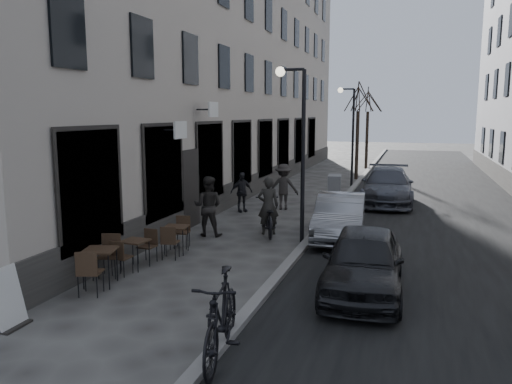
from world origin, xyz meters
The scene contains 22 objects.
ground centered at (0.00, 0.00, 0.00)m, with size 120.00×120.00×0.00m, color #373532.
road centered at (3.85, 16.00, 0.00)m, with size 7.30×60.00×0.00m, color black.
kerb centered at (0.20, 16.00, 0.06)m, with size 0.25×60.00×0.12m, color slate.
building_left centered at (-6.00, 16.50, 8.00)m, with size 4.00×35.00×16.00m, color #A69A8B.
streetlamp_near centered at (-0.17, 6.00, 3.16)m, with size 0.90×0.28×5.09m.
streetlamp_far centered at (-0.17, 18.00, 3.16)m, with size 0.90×0.28×5.09m.
tree_near centered at (-0.10, 21.00, 4.66)m, with size 2.40×2.40×5.70m.
tree_far centered at (-0.10, 27.00, 4.66)m, with size 2.40×2.40×5.70m.
bistro_set_a centered at (-3.44, 0.96, 0.50)m, with size 0.88×1.71×0.98m.
bistro_set_b centered at (-3.35, 2.26, 0.43)m, with size 0.63×1.45×0.84m.
bistro_set_c centered at (-3.01, 3.81, 0.46)m, with size 0.71×1.54×0.89m.
sign_board centered at (-3.67, -1.42, 0.44)m, with size 0.38×0.63×1.08m.
utility_cabinet centered at (0.10, 11.46, 0.68)m, with size 0.50×0.91×1.36m, color slate.
bicycle centered at (-1.23, 6.64, 0.56)m, with size 0.74×2.12×1.11m, color black.
cyclist_rider centered at (-1.23, 6.64, 0.91)m, with size 0.66×0.44×1.82m, color #262421.
pedestrian_near centered at (-2.95, 5.87, 0.93)m, with size 0.91×0.71×1.87m, color black.
pedestrian_mid centered at (-1.80, 10.76, 0.90)m, with size 1.17×0.67×1.81m, color #292624.
pedestrian_far centered at (-3.22, 9.80, 0.77)m, with size 0.90×0.38×1.54m, color black.
car_near centered at (2.14, 2.28, 0.68)m, with size 1.62×4.02×1.37m, color black.
car_mid centered at (1.00, 6.82, 0.67)m, with size 1.41×4.06×1.34m, color gray.
car_far centered at (2.03, 13.44, 0.74)m, with size 2.08×5.11×1.48m, color #3F414A.
moped centered at (0.35, -1.36, 0.68)m, with size 0.64×2.27×1.36m, color black.
Camera 1 is at (3.06, -8.11, 3.77)m, focal length 35.00 mm.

